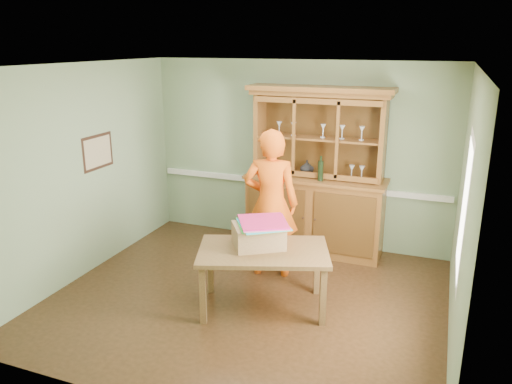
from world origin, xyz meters
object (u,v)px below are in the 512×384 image
at_px(cardboard_box, 259,236).
at_px(person, 271,204).
at_px(china_hutch, 316,195).
at_px(dining_table, 263,257).

relative_size(cardboard_box, person, 0.28).
xyz_separation_m(china_hutch, dining_table, (-0.11, -1.85, -0.19)).
distance_m(china_hutch, cardboard_box, 1.79).
bearing_deg(dining_table, person, 84.89).
distance_m(china_hutch, person, 1.04).
distance_m(dining_table, cardboard_box, 0.24).
relative_size(china_hutch, person, 1.23).
bearing_deg(cardboard_box, china_hutch, 83.65).
bearing_deg(cardboard_box, person, 99.77).
xyz_separation_m(dining_table, cardboard_box, (-0.09, 0.07, 0.21)).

